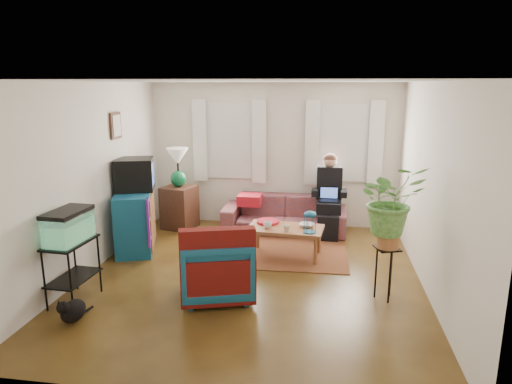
% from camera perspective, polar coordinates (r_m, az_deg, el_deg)
% --- Properties ---
extents(floor, '(4.50, 5.00, 0.01)m').
position_cam_1_polar(floor, '(6.32, -0.56, -10.59)').
color(floor, '#4F2B14').
rests_on(floor, ground).
extents(ceiling, '(4.50, 5.00, 0.01)m').
position_cam_1_polar(ceiling, '(5.78, -0.62, 13.70)').
color(ceiling, white).
rests_on(ceiling, wall_back).
extents(wall_back, '(4.50, 0.01, 2.60)m').
position_cam_1_polar(wall_back, '(8.35, 2.19, 4.63)').
color(wall_back, silver).
rests_on(wall_back, floor).
extents(wall_front, '(4.50, 0.01, 2.60)m').
position_cam_1_polar(wall_front, '(3.57, -7.15, -7.54)').
color(wall_front, silver).
rests_on(wall_front, floor).
extents(wall_left, '(0.01, 5.00, 2.60)m').
position_cam_1_polar(wall_left, '(6.65, -20.09, 1.57)').
color(wall_left, silver).
rests_on(wall_left, floor).
extents(wall_right, '(0.01, 5.00, 2.60)m').
position_cam_1_polar(wall_right, '(5.99, 21.18, 0.23)').
color(wall_right, silver).
rests_on(wall_right, floor).
extents(window_left, '(1.08, 0.04, 1.38)m').
position_cam_1_polar(window_left, '(8.43, -3.25, 6.41)').
color(window_left, white).
rests_on(window_left, wall_back).
extents(window_right, '(1.08, 0.04, 1.38)m').
position_cam_1_polar(window_right, '(8.25, 10.90, 6.05)').
color(window_right, white).
rests_on(window_right, wall_back).
extents(curtains_left, '(1.36, 0.06, 1.50)m').
position_cam_1_polar(curtains_left, '(8.35, -3.37, 6.35)').
color(curtains_left, white).
rests_on(curtains_left, wall_back).
extents(curtains_right, '(1.36, 0.06, 1.50)m').
position_cam_1_polar(curtains_right, '(8.17, 10.92, 5.98)').
color(curtains_right, white).
rests_on(curtains_right, wall_back).
extents(picture_frame, '(0.04, 0.32, 0.40)m').
position_cam_1_polar(picture_frame, '(7.30, -17.07, 7.94)').
color(picture_frame, '#3D2616').
rests_on(picture_frame, wall_left).
extents(area_rug, '(2.04, 1.65, 0.01)m').
position_cam_1_polar(area_rug, '(7.23, 3.27, -7.37)').
color(area_rug, brown).
rests_on(area_rug, floor).
extents(sofa, '(2.15, 0.85, 0.84)m').
position_cam_1_polar(sofa, '(8.07, 3.54, -2.09)').
color(sofa, brown).
rests_on(sofa, floor).
extents(seated_person, '(0.54, 0.66, 1.28)m').
position_cam_1_polar(seated_person, '(7.99, 9.09, -0.78)').
color(seated_person, black).
rests_on(seated_person, sofa).
extents(side_table, '(0.64, 0.64, 0.77)m').
position_cam_1_polar(side_table, '(8.40, -9.53, -1.88)').
color(side_table, '#3F2817').
rests_on(side_table, floor).
extents(table_lamp, '(0.48, 0.48, 0.70)m').
position_cam_1_polar(table_lamp, '(8.24, -9.73, 2.93)').
color(table_lamp, white).
rests_on(table_lamp, side_table).
extents(dresser, '(0.81, 1.15, 0.94)m').
position_cam_1_polar(dresser, '(7.43, -14.89, -3.48)').
color(dresser, '#105161').
rests_on(dresser, floor).
extents(crt_tv, '(0.71, 0.67, 0.50)m').
position_cam_1_polar(crt_tv, '(7.36, -14.98, 2.14)').
color(crt_tv, black).
rests_on(crt_tv, dresser).
extents(aquarium_stand, '(0.42, 0.70, 0.76)m').
position_cam_1_polar(aquarium_stand, '(5.95, -21.90, -9.23)').
color(aquarium_stand, black).
rests_on(aquarium_stand, floor).
extents(aquarium, '(0.38, 0.64, 0.40)m').
position_cam_1_polar(aquarium, '(5.76, -22.40, -3.91)').
color(aquarium, '#7FD899').
rests_on(aquarium, aquarium_stand).
extents(black_cat, '(0.30, 0.40, 0.31)m').
position_cam_1_polar(black_cat, '(5.57, -21.90, -13.38)').
color(black_cat, black).
rests_on(black_cat, floor).
extents(armchair, '(1.03, 1.00, 0.87)m').
position_cam_1_polar(armchair, '(5.67, -4.95, -8.79)').
color(armchair, '#116167').
rests_on(armchair, floor).
extents(serape_throw, '(0.89, 0.44, 0.71)m').
position_cam_1_polar(serape_throw, '(5.29, -4.79, -8.34)').
color(serape_throw, '#9E0A0A').
rests_on(serape_throw, armchair).
extents(coffee_table, '(1.17, 0.71, 0.46)m').
position_cam_1_polar(coffee_table, '(6.97, 3.66, -6.24)').
color(coffee_table, brown).
rests_on(coffee_table, floor).
extents(cup_a, '(0.14, 0.14, 0.10)m').
position_cam_1_polar(cup_a, '(6.83, 1.44, -4.13)').
color(cup_a, white).
rests_on(cup_a, coffee_table).
extents(cup_b, '(0.11, 0.11, 0.10)m').
position_cam_1_polar(cup_b, '(6.70, 3.84, -4.54)').
color(cup_b, beige).
rests_on(cup_b, coffee_table).
extents(bowl, '(0.24, 0.24, 0.05)m').
position_cam_1_polar(bowl, '(6.94, 6.33, -4.13)').
color(bowl, white).
rests_on(bowl, coffee_table).
extents(snack_tray, '(0.38, 0.38, 0.04)m').
position_cam_1_polar(snack_tray, '(7.09, 1.49, -3.73)').
color(snack_tray, '#B21414').
rests_on(snack_tray, coffee_table).
extents(birdcage, '(0.20, 0.20, 0.33)m').
position_cam_1_polar(birdcage, '(6.65, 6.75, -3.71)').
color(birdcage, '#115B6B').
rests_on(birdcage, coffee_table).
extents(plant_stand, '(0.36, 0.36, 0.66)m').
position_cam_1_polar(plant_stand, '(5.82, 15.88, -9.75)').
color(plant_stand, black).
rests_on(plant_stand, floor).
extents(potted_plant, '(0.93, 0.86, 0.84)m').
position_cam_1_polar(potted_plant, '(5.56, 16.40, -2.24)').
color(potted_plant, '#599947').
rests_on(potted_plant, plant_stand).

